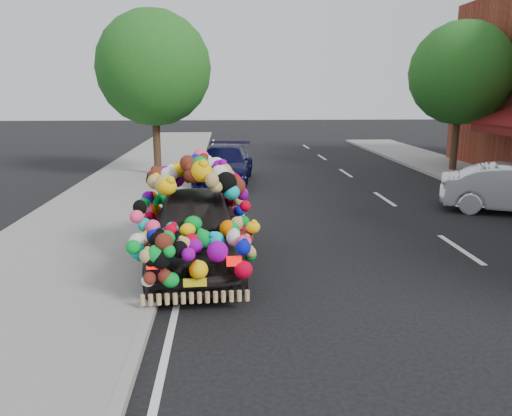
{
  "coord_description": "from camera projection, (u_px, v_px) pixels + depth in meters",
  "views": [
    {
      "loc": [
        -1.23,
        -9.58,
        3.17
      ],
      "look_at": [
        -0.64,
        -0.07,
        0.95
      ],
      "focal_mm": 35.0,
      "sensor_mm": 36.0,
      "label": 1
    }
  ],
  "objects": [
    {
      "name": "kerb",
      "position": [
        170.0,
        252.0,
        9.95
      ],
      "size": [
        0.15,
        60.0,
        0.13
      ],
      "primitive_type": "cube",
      "color": "gray",
      "rests_on": "ground"
    },
    {
      "name": "navy_sedan",
      "position": [
        225.0,
        164.0,
        17.83
      ],
      "size": [
        2.34,
        4.72,
        1.32
      ],
      "primitive_type": "imported",
      "rotation": [
        0.0,
        0.0,
        -0.11
      ],
      "color": "black",
      "rests_on": "ground"
    },
    {
      "name": "sidewalk",
      "position": [
        71.0,
        254.0,
        9.83
      ],
      "size": [
        4.0,
        60.0,
        0.12
      ],
      "primitive_type": "cube",
      "color": "gray",
      "rests_on": "ground"
    },
    {
      "name": "ground",
      "position": [
        287.0,
        253.0,
        10.1
      ],
      "size": [
        100.0,
        100.0,
        0.0
      ],
      "primitive_type": "plane",
      "color": "black",
      "rests_on": "ground"
    },
    {
      "name": "tree_near_sidewalk",
      "position": [
        154.0,
        68.0,
        18.2
      ],
      "size": [
        4.2,
        4.2,
        6.13
      ],
      "color": "#332114",
      "rests_on": "ground"
    },
    {
      "name": "tree_far_b",
      "position": [
        461.0,
        73.0,
        19.43
      ],
      "size": [
        4.0,
        4.0,
        5.9
      ],
      "color": "#332114",
      "rests_on": "ground"
    },
    {
      "name": "plush_art_car",
      "position": [
        195.0,
        210.0,
        9.14
      ],
      "size": [
        2.26,
        4.47,
        2.07
      ],
      "rotation": [
        0.0,
        0.0,
        0.05
      ],
      "color": "black",
      "rests_on": "ground"
    },
    {
      "name": "lane_markings",
      "position": [
        460.0,
        249.0,
        10.32
      ],
      "size": [
        6.0,
        50.0,
        0.01
      ],
      "primitive_type": null,
      "color": "silver",
      "rests_on": "ground"
    }
  ]
}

